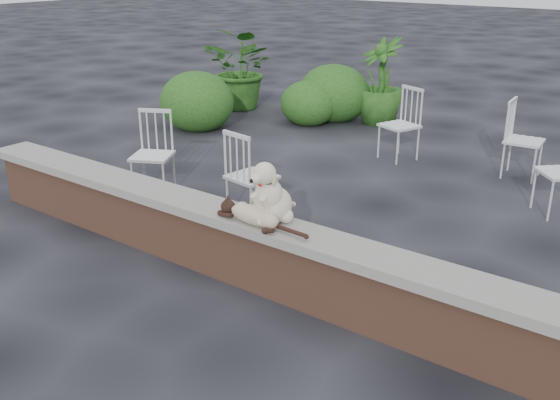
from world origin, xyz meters
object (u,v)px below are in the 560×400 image
Objects in this scene: cat at (255,214)px; chair_b at (399,124)px; potted_plant_a at (243,69)px; chair_a at (152,154)px; potted_plant_b at (380,81)px; chair_c at (252,175)px; dog at (274,190)px; chair_e at (524,140)px.

cat is 1.08× the size of chair_b.
potted_plant_a reaches higher than cat.
chair_a is 4.41m from potted_plant_b.
chair_b is (-0.69, 3.87, -0.20)m from cat.
potted_plant_a is at bearing 88.34° from chair_a.
cat is at bearing 138.81° from chair_c.
potted_plant_a reaches higher than chair_c.
chair_b is 0.69× the size of potted_plant_b.
cat is (-0.08, -0.15, -0.17)m from dog.
potted_plant_b is (-1.89, 5.26, -0.16)m from dog.
chair_b is 1.91m from potted_plant_b.
chair_a is 4.32m from potted_plant_a.
cat is at bearing 163.25° from chair_e.
chair_b is 0.67× the size of potted_plant_a.
chair_c is at bearing 136.65° from cat.
chair_b is 2.74m from chair_c.
dog reaches higher than cat.
cat is at bearing -59.23° from chair_b.
potted_plant_b is at bearing 58.70° from chair_e.
cat is 1.08× the size of chair_a.
chair_a reaches higher than cat.
chair_e is (1.80, 2.96, 0.00)m from chair_c.
potted_plant_b is at bearing 11.88° from potted_plant_a.
potted_plant_a reaches higher than dog.
chair_b is at bearing -53.82° from potted_plant_b.
potted_plant_b reaches higher than dog.
dog is 1.49m from chair_c.
potted_plant_a is at bearing 75.83° from chair_e.
dog is 0.51× the size of cat.
chair_e is 1.00× the size of chair_a.
chair_e is 5.11m from potted_plant_a.
chair_e is at bearing 16.53° from chair_a.
cat is 2.52m from chair_a.
chair_e is at bearing 85.08° from cat.
potted_plant_b reaches higher than chair_b.
chair_c is (-0.27, -2.73, 0.00)m from chair_b.
chair_c is at bearing -22.98° from chair_a.
dog reaches higher than chair_c.
dog is 2.56m from chair_a.
potted_plant_b reaches higher than chair_a.
cat is 1.08× the size of chair_c.
chair_b is at bearing 32.66° from chair_a.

